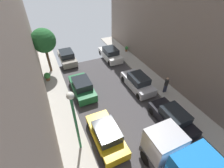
# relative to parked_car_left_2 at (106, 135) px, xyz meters

# --- Properties ---
(parked_car_left_2) EXTENTS (1.78, 4.20, 1.57)m
(parked_car_left_2) POSITION_rel_parked_car_left_2_xyz_m (0.00, 0.00, 0.00)
(parked_car_left_2) COLOR gold
(parked_car_left_2) RESTS_ON ground
(parked_car_left_3) EXTENTS (1.78, 4.20, 1.57)m
(parked_car_left_3) POSITION_rel_parked_car_left_2_xyz_m (0.00, 6.09, 0.00)
(parked_car_left_3) COLOR #1E6638
(parked_car_left_3) RESTS_ON ground
(parked_car_left_4) EXTENTS (1.78, 4.20, 1.57)m
(parked_car_left_4) POSITION_rel_parked_car_left_2_xyz_m (0.00, 12.88, 0.00)
(parked_car_left_4) COLOR gray
(parked_car_left_4) RESTS_ON ground
(parked_car_right_2) EXTENTS (1.78, 4.20, 1.57)m
(parked_car_right_2) POSITION_rel_parked_car_left_2_xyz_m (5.40, -0.78, 0.00)
(parked_car_right_2) COLOR black
(parked_car_right_2) RESTS_ON ground
(parked_car_right_3) EXTENTS (1.78, 4.20, 1.57)m
(parked_car_right_3) POSITION_rel_parked_car_left_2_xyz_m (5.40, 4.45, 0.00)
(parked_car_right_3) COLOR silver
(parked_car_right_3) RESTS_ON ground
(parked_car_right_4) EXTENTS (1.78, 4.20, 1.57)m
(parked_car_right_4) POSITION_rel_parked_car_left_2_xyz_m (5.40, 11.30, 0.00)
(parked_car_right_4) COLOR white
(parked_car_right_4) RESTS_ON ground
(pedestrian) EXTENTS (0.40, 0.36, 1.72)m
(pedestrian) POSITION_rel_parked_car_left_2_xyz_m (7.46, 2.63, 0.35)
(pedestrian) COLOR #2D334C
(pedestrian) RESTS_ON sidewalk_right
(street_tree_0) EXTENTS (2.58, 2.58, 5.04)m
(street_tree_0) POSITION_rel_parked_car_left_2_xyz_m (-2.28, 11.40, 3.15)
(street_tree_0) COLOR brown
(street_tree_0) RESTS_ON sidewalk_left
(potted_plant_1) EXTENTS (0.67, 0.67, 0.90)m
(potted_plant_1) POSITION_rel_parked_car_left_2_xyz_m (-2.89, 9.58, -0.07)
(potted_plant_1) COLOR brown
(potted_plant_1) RESTS_ON sidewalk_left
(potted_plant_2) EXTENTS (0.48, 0.48, 0.72)m
(potted_plant_2) POSITION_rel_parked_car_left_2_xyz_m (8.33, 12.18, -0.17)
(potted_plant_2) COLOR brown
(potted_plant_2) RESTS_ON sidewalk_right
(lamp_post) EXTENTS (0.44, 0.44, 5.07)m
(lamp_post) POSITION_rel_parked_car_left_2_xyz_m (-1.90, 0.23, 2.81)
(lamp_post) COLOR #26723F
(lamp_post) RESTS_ON sidewalk_left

